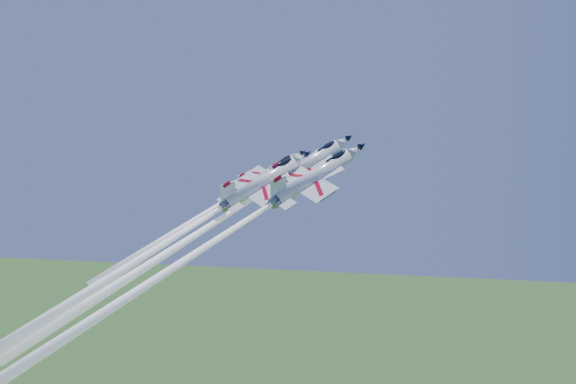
% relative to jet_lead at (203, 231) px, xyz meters
% --- Properties ---
extents(jet_lead, '(34.67, 34.65, 40.90)m').
position_rel_jet_lead_xyz_m(jet_lead, '(0.00, 0.00, 0.00)').
color(jet_lead, white).
extents(jet_left, '(23.55, 22.84, 26.46)m').
position_rel_jet_lead_xyz_m(jet_left, '(-0.42, 5.03, 2.45)').
color(jet_left, white).
extents(jet_right, '(40.51, 40.93, 49.58)m').
position_rel_jet_lead_xyz_m(jet_right, '(-1.38, -8.94, -3.90)').
color(jet_right, white).
extents(jet_slot, '(33.31, 33.01, 38.77)m').
position_rel_jet_lead_xyz_m(jet_slot, '(-4.97, -5.34, -1.77)').
color(jet_slot, white).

